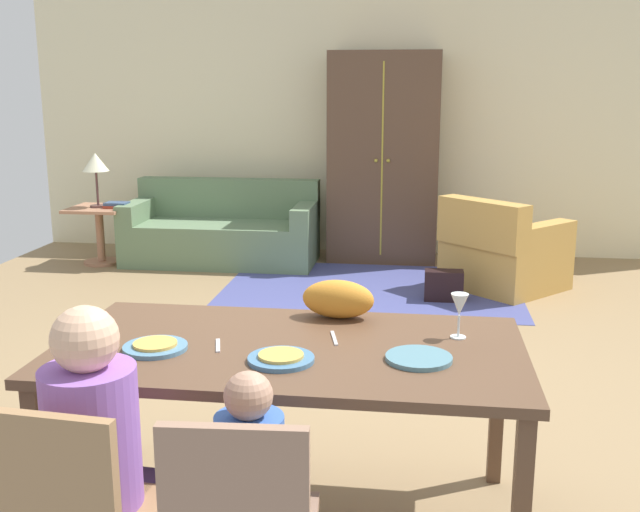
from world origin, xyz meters
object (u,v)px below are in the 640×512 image
(person_man, at_px, (101,479))
(table_lamp, at_px, (96,164))
(side_table, at_px, (100,227))
(handbag, at_px, (444,286))
(couch, at_px, (223,232))
(plate_near_woman, at_px, (419,358))
(plate_near_man, at_px, (155,347))
(cat, at_px, (338,299))
(armoire, at_px, (384,158))
(book_upper, at_px, (117,204))
(armchair, at_px, (502,253))
(book_lower, at_px, (116,207))
(dining_table, at_px, (290,361))
(wine_glass, at_px, (459,307))
(plate_near_child, at_px, (281,359))

(person_man, xyz_separation_m, table_lamp, (-2.20, 4.94, 0.50))
(side_table, height_order, handbag, side_table)
(couch, bearing_deg, person_man, -79.19)
(plate_near_woman, bearing_deg, table_lamp, 126.32)
(plate_near_man, distance_m, cat, 0.83)
(armoire, xyz_separation_m, book_upper, (-2.61, -0.62, -0.43))
(couch, relative_size, book_upper, 8.68)
(armchair, xyz_separation_m, book_lower, (-3.72, 0.41, 0.28))
(side_table, bearing_deg, couch, 12.13)
(dining_table, distance_m, armoire, 4.88)
(armoire, distance_m, handbag, 1.86)
(dining_table, distance_m, cat, 0.44)
(plate_near_man, xyz_separation_m, book_upper, (-1.99, 4.36, -0.15))
(person_man, distance_m, book_upper, 5.30)
(dining_table, distance_m, book_lower, 4.92)
(dining_table, height_order, wine_glass, wine_glass)
(armoire, distance_m, table_lamp, 2.88)
(cat, relative_size, book_lower, 1.45)
(couch, bearing_deg, side_table, -167.87)
(plate_near_woman, height_order, side_table, plate_near_woman)
(side_table, height_order, table_lamp, table_lamp)
(couch, height_order, table_lamp, table_lamp)
(plate_near_woman, xyz_separation_m, cat, (-0.36, 0.49, 0.08))
(cat, bearing_deg, wine_glass, -16.39)
(person_man, height_order, table_lamp, table_lamp)
(plate_near_man, height_order, person_man, person_man)
(person_man, relative_size, armoire, 0.53)
(plate_near_child, distance_m, plate_near_woman, 0.51)
(plate_near_man, relative_size, book_lower, 1.14)
(plate_near_man, height_order, cat, cat)
(cat, bearing_deg, dining_table, -105.84)
(couch, bearing_deg, book_upper, -164.39)
(armchair, bearing_deg, table_lamp, 173.62)
(plate_near_child, height_order, couch, couch)
(couch, height_order, book_upper, couch)
(couch, bearing_deg, plate_near_child, -72.34)
(plate_near_man, xyz_separation_m, cat, (0.66, 0.51, 0.08))
(couch, relative_size, armoire, 0.91)
(handbag, bearing_deg, book_upper, 164.67)
(plate_near_child, relative_size, wine_glass, 1.34)
(couch, bearing_deg, wine_glass, -63.53)
(person_man, bearing_deg, side_table, 113.97)
(table_lamp, bearing_deg, book_upper, -5.72)
(plate_near_woman, distance_m, armoire, 4.99)
(armoire, relative_size, handbag, 6.56)
(armoire, xyz_separation_m, handbag, (0.60, -1.50, -0.92))
(book_lower, bearing_deg, book_upper, 66.12)
(couch, xyz_separation_m, table_lamp, (-1.20, -0.26, 0.71))
(wine_glass, height_order, table_lamp, table_lamp)
(couch, height_order, side_table, couch)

